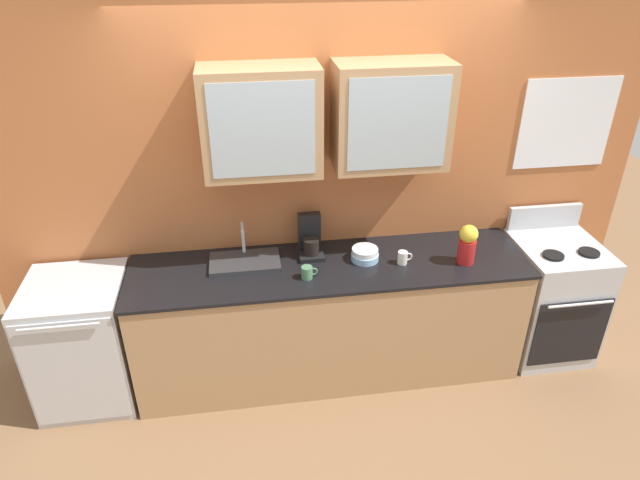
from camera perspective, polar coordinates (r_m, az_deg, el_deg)
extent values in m
plane|color=brown|center=(4.32, 0.93, -12.71)|extent=(10.00, 10.00, 0.00)
cube|color=#B76638|center=(3.89, 0.16, 6.32)|extent=(4.52, 0.10, 2.74)
cube|color=#A87F56|center=(3.48, -6.01, 11.85)|extent=(0.72, 0.33, 0.66)
cube|color=#9EADB7|center=(3.32, -5.84, 10.96)|extent=(0.61, 0.01, 0.56)
cube|color=#A87F56|center=(3.61, 7.23, 12.40)|extent=(0.72, 0.33, 0.66)
cube|color=#9EADB7|center=(3.45, 7.97, 11.55)|extent=(0.61, 0.01, 0.56)
cube|color=white|center=(4.32, 23.73, 10.76)|extent=(0.68, 0.01, 0.63)
cube|color=#A87F56|center=(4.04, 0.98, -8.11)|extent=(2.67, 0.65, 0.88)
cube|color=black|center=(3.78, 1.04, -2.72)|extent=(2.69, 0.68, 0.02)
cube|color=silver|center=(4.57, 22.25, -5.50)|extent=(0.59, 0.63, 0.90)
cube|color=black|center=(4.39, 24.03, -8.60)|extent=(0.54, 0.01, 0.54)
cylinder|color=silver|center=(4.22, 24.96, -5.94)|extent=(0.47, 0.02, 0.02)
cube|color=silver|center=(4.52, 21.81, 2.22)|extent=(0.56, 0.04, 0.18)
cylinder|color=black|center=(4.18, 22.60, -1.45)|extent=(0.14, 0.14, 0.02)
cylinder|color=black|center=(4.32, 25.65, -1.15)|extent=(0.14, 0.14, 0.02)
cube|color=#2D2D30|center=(3.81, -7.63, -2.21)|extent=(0.47, 0.28, 0.03)
cylinder|color=silver|center=(3.85, -7.81, 0.25)|extent=(0.02, 0.02, 0.22)
cylinder|color=silver|center=(3.74, -7.90, 1.29)|extent=(0.02, 0.12, 0.02)
cylinder|color=#8CB7E0|center=(3.83, 4.57, -1.69)|extent=(0.19, 0.19, 0.05)
cylinder|color=white|center=(3.81, 4.59, -1.21)|extent=(0.18, 0.18, 0.05)
cylinder|color=#B21E1E|center=(3.89, 14.63, -1.11)|extent=(0.12, 0.12, 0.17)
sphere|color=yellow|center=(3.82, 14.88, 0.59)|extent=(0.12, 0.12, 0.12)
cylinder|color=#4C7F59|center=(3.62, -1.34, -3.32)|extent=(0.07, 0.07, 0.08)
torus|color=#4C7F59|center=(3.62, -0.66, -3.21)|extent=(0.05, 0.01, 0.05)
cylinder|color=silver|center=(3.81, 8.38, -1.78)|extent=(0.07, 0.07, 0.09)
torus|color=silver|center=(3.82, 8.96, -1.67)|extent=(0.06, 0.01, 0.06)
cube|color=silver|center=(4.15, -22.80, -9.45)|extent=(0.62, 0.62, 0.90)
cube|color=silver|center=(3.92, -23.73, -12.32)|extent=(0.59, 0.01, 0.81)
cylinder|color=silver|center=(3.67, -25.04, -8.00)|extent=(0.47, 0.02, 0.02)
cube|color=black|center=(3.87, -0.94, -1.39)|extent=(0.17, 0.20, 0.03)
cylinder|color=black|center=(3.82, -0.91, -0.64)|extent=(0.11, 0.11, 0.11)
cube|color=black|center=(3.86, -1.10, 0.98)|extent=(0.15, 0.06, 0.26)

